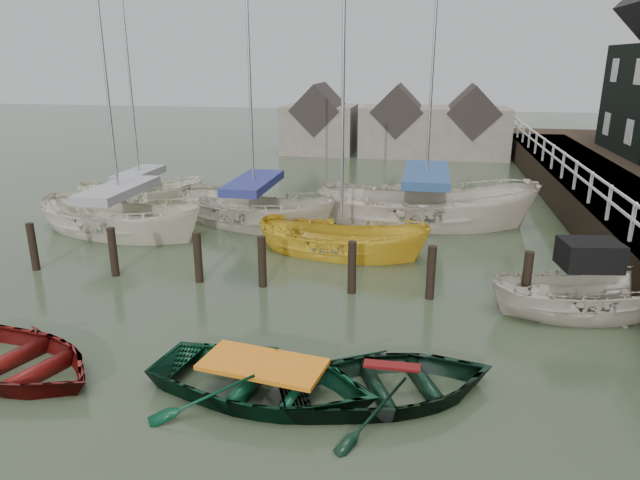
% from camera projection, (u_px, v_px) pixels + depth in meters
% --- Properties ---
extents(ground, '(120.00, 120.00, 0.00)m').
position_uv_depth(ground, '(278.00, 342.00, 12.27)').
color(ground, '#2E3924').
rests_on(ground, ground).
extents(pier, '(3.04, 32.00, 2.70)m').
position_uv_depth(pier, '(615.00, 214.00, 19.75)').
color(pier, black).
rests_on(pier, ground).
extents(mooring_pilings, '(13.72, 0.22, 1.80)m').
position_uv_depth(mooring_pilings, '(266.00, 269.00, 15.13)').
color(mooring_pilings, black).
rests_on(mooring_pilings, ground).
extents(far_sheds, '(14.00, 4.08, 4.39)m').
position_uv_depth(far_sheds, '(395.00, 125.00, 35.91)').
color(far_sheds, '#665B51').
rests_on(far_sheds, ground).
extents(rowboat_red, '(4.73, 4.01, 0.83)m').
position_uv_depth(rowboat_red, '(17.00, 372.00, 11.09)').
color(rowboat_red, '#550E0C').
rests_on(rowboat_red, ground).
extents(rowboat_green, '(4.66, 3.65, 0.88)m').
position_uv_depth(rowboat_green, '(264.00, 395.00, 10.34)').
color(rowboat_green, black).
rests_on(rowboat_green, ground).
extents(rowboat_dkgreen, '(4.82, 4.22, 0.83)m').
position_uv_depth(rowboat_dkgreen, '(391.00, 397.00, 10.29)').
color(rowboat_dkgreen, black).
rests_on(rowboat_dkgreen, ground).
extents(motorboat, '(4.65, 2.32, 2.65)m').
position_uv_depth(motorboat, '(583.00, 312.00, 13.53)').
color(motorboat, '#BCB3A0').
rests_on(motorboat, ground).
extents(sailboat_a, '(7.10, 3.92, 10.90)m').
position_uv_depth(sailboat_a, '(123.00, 231.00, 19.95)').
color(sailboat_a, beige).
rests_on(sailboat_a, ground).
extents(sailboat_b, '(7.22, 4.64, 10.80)m').
position_uv_depth(sailboat_b, '(255.00, 223.00, 21.02)').
color(sailboat_b, beige).
rests_on(sailboat_b, ground).
extents(sailboat_c, '(5.83, 2.99, 9.76)m').
position_uv_depth(sailboat_c, '(341.00, 253.00, 17.91)').
color(sailboat_c, gold).
rests_on(sailboat_c, ground).
extents(sailboat_d, '(8.10, 3.19, 13.08)m').
position_uv_depth(sailboat_d, '(424.00, 222.00, 21.17)').
color(sailboat_d, beige).
rests_on(sailboat_d, ground).
extents(sailboat_e, '(5.59, 2.83, 9.21)m').
position_uv_depth(sailboat_e, '(142.00, 202.00, 24.05)').
color(sailboat_e, beige).
rests_on(sailboat_e, ground).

